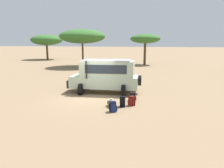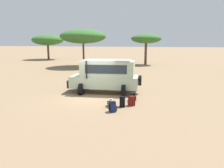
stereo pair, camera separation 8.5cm
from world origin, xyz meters
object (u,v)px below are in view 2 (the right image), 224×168
(acacia_tree_far_left, at_px, (48,40))
(acacia_tree_centre_back, at_px, (146,39))
(backpack_near_rear_wheel, at_px, (132,101))
(acacia_tree_left_mid, at_px, (83,36))
(backpack_beside_front_wheel, at_px, (122,102))
(backpack_outermost, at_px, (113,107))
(duffel_bag_low_black_case, at_px, (111,104))
(backpack_cluster_center, at_px, (133,97))
(safari_vehicle, at_px, (106,75))

(acacia_tree_far_left, xyz_separation_m, acacia_tree_centre_back, (21.52, -5.60, 0.07))
(backpack_near_rear_wheel, xyz_separation_m, acacia_tree_left_mid, (-10.70, 18.55, 4.23))
(backpack_beside_front_wheel, xyz_separation_m, backpack_outermost, (-0.30, -1.02, -0.02))
(backpack_near_rear_wheel, bearing_deg, backpack_beside_front_wheel, -140.28)
(backpack_outermost, relative_size, duffel_bag_low_black_case, 0.64)
(backpack_outermost, bearing_deg, acacia_tree_far_left, 126.10)
(backpack_beside_front_wheel, distance_m, backpack_cluster_center, 1.47)
(backpack_outermost, bearing_deg, duffel_bag_low_black_case, 109.84)
(backpack_cluster_center, distance_m, duffel_bag_low_black_case, 1.89)
(safari_vehicle, bearing_deg, acacia_tree_centre_back, 88.88)
(acacia_tree_left_mid, bearing_deg, safari_vehicle, -62.18)
(safari_vehicle, xyz_separation_m, backpack_cluster_center, (2.33, -1.87, -1.04))
(duffel_bag_low_black_case, bearing_deg, backpack_beside_front_wheel, 18.93)
(backpack_near_rear_wheel, distance_m, backpack_outermost, 1.61)
(backpack_near_rear_wheel, relative_size, backpack_outermost, 1.00)
(acacia_tree_left_mid, distance_m, acacia_tree_centre_back, 10.37)
(backpack_outermost, height_order, acacia_tree_centre_back, acacia_tree_centre_back)
(backpack_beside_front_wheel, height_order, duffel_bag_low_black_case, backpack_beside_front_wheel)
(backpack_near_rear_wheel, relative_size, acacia_tree_far_left, 0.08)
(duffel_bag_low_black_case, xyz_separation_m, acacia_tree_left_mid, (-9.63, 19.15, 4.31))
(acacia_tree_centre_back, bearing_deg, safari_vehicle, -91.12)
(safari_vehicle, height_order, duffel_bag_low_black_case, safari_vehicle)
(backpack_near_rear_wheel, xyz_separation_m, duffel_bag_low_black_case, (-1.06, -0.60, -0.08))
(safari_vehicle, distance_m, acacia_tree_left_mid, 17.98)
(duffel_bag_low_black_case, xyz_separation_m, acacia_tree_centre_back, (-0.96, 24.83, 4.00))
(safari_vehicle, relative_size, acacia_tree_far_left, 0.80)
(duffel_bag_low_black_case, bearing_deg, acacia_tree_far_left, 126.47)
(acacia_tree_far_left, bearing_deg, backpack_outermost, -53.90)
(acacia_tree_far_left, bearing_deg, acacia_tree_left_mid, -41.26)
(backpack_beside_front_wheel, height_order, backpack_cluster_center, backpack_beside_front_wheel)
(backpack_cluster_center, bearing_deg, acacia_tree_far_left, 129.14)
(backpack_beside_front_wheel, relative_size, backpack_near_rear_wheel, 1.09)
(backpack_cluster_center, relative_size, acacia_tree_centre_back, 0.11)
(acacia_tree_left_mid, bearing_deg, duffel_bag_low_black_case, -63.29)
(backpack_outermost, relative_size, acacia_tree_left_mid, 0.08)
(safari_vehicle, xyz_separation_m, backpack_beside_front_wheel, (1.97, -3.30, -0.99))
(backpack_cluster_center, height_order, duffel_bag_low_black_case, backpack_cluster_center)
(backpack_outermost, xyz_separation_m, duffel_bag_low_black_case, (-0.29, 0.82, -0.08))
(backpack_near_rear_wheel, distance_m, acacia_tree_far_left, 38.20)
(safari_vehicle, bearing_deg, acacia_tree_far_left, 128.10)
(backpack_outermost, xyz_separation_m, acacia_tree_centre_back, (-1.26, 25.64, 3.91))
(backpack_cluster_center, xyz_separation_m, acacia_tree_far_left, (-23.43, 28.79, 3.86))
(backpack_outermost, distance_m, acacia_tree_far_left, 38.85)
(acacia_tree_left_mid, relative_size, acacia_tree_centre_back, 1.40)
(backpack_cluster_center, height_order, acacia_tree_left_mid, acacia_tree_left_mid)
(backpack_cluster_center, distance_m, acacia_tree_centre_back, 23.61)
(backpack_beside_front_wheel, xyz_separation_m, acacia_tree_left_mid, (-10.23, 18.95, 4.21))
(acacia_tree_far_left, bearing_deg, backpack_near_rear_wheel, -51.71)
(acacia_tree_far_left, height_order, acacia_tree_left_mid, acacia_tree_left_mid)
(acacia_tree_far_left, bearing_deg, acacia_tree_centre_back, -14.58)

